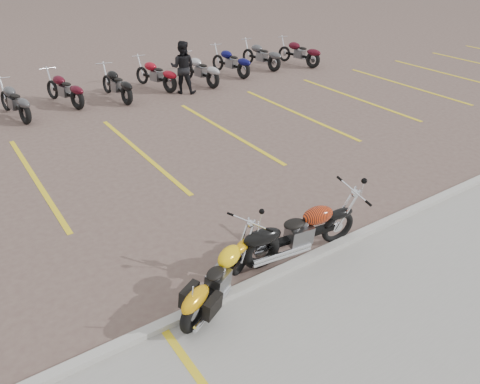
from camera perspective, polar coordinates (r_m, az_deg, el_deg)
name	(u,v)px	position (r m, az deg, el deg)	size (l,w,h in m)	color
ground	(221,221)	(9.58, -2.28, -3.53)	(100.00, 100.00, 0.00)	#6C584D
concrete_apron	(399,371)	(7.09, 18.80, -19.97)	(60.00, 5.00, 0.01)	#9E9B93
curb	(283,270)	(8.23, 5.26, -9.47)	(60.00, 0.18, 0.12)	#ADAAA3
parking_stripes	(141,153)	(12.74, -11.95, 4.70)	(38.00, 5.50, 0.01)	yellow
yellow_cruiser	(215,280)	(7.44, -3.08, -10.69)	(1.88, 1.08, 0.85)	black
flame_cruiser	(297,233)	(8.42, 6.95, -4.98)	(2.34, 0.48, 0.96)	black
person_b	(183,67)	(17.21, -6.99, 14.85)	(0.89, 0.69, 1.83)	black
bg_bike_row	(89,86)	(17.02, -17.92, 12.22)	(19.11, 2.08, 1.10)	black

